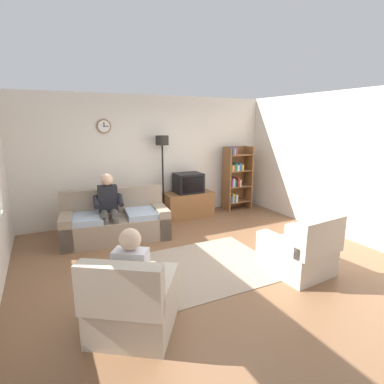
{
  "coord_description": "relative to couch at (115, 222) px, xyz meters",
  "views": [
    {
      "loc": [
        -2.17,
        -3.86,
        2.14
      ],
      "look_at": [
        0.06,
        0.68,
        0.97
      ],
      "focal_mm": 28.54,
      "sensor_mm": 36.0,
      "label": 1
    }
  ],
  "objects": [
    {
      "name": "ground_plane",
      "position": [
        1.07,
        -1.62,
        -0.31
      ],
      "size": [
        12.0,
        12.0,
        0.0
      ],
      "primitive_type": "plane",
      "color": "brown"
    },
    {
      "name": "back_wall_assembly",
      "position": [
        1.07,
        1.03,
        1.04
      ],
      "size": [
        6.2,
        0.17,
        2.7
      ],
      "color": "silver",
      "rests_on": "ground_plane"
    },
    {
      "name": "right_wall",
      "position": [
        3.93,
        -1.62,
        1.04
      ],
      "size": [
        0.12,
        5.8,
        2.7
      ],
      "primitive_type": "cube",
      "color": "silver",
      "rests_on": "ground_plane"
    },
    {
      "name": "couch",
      "position": [
        0.0,
        0.0,
        0.0
      ],
      "size": [
        1.99,
        1.1,
        0.9
      ],
      "color": "gray",
      "rests_on": "ground_plane"
    },
    {
      "name": "tv_stand",
      "position": [
        1.8,
        0.63,
        -0.03
      ],
      "size": [
        1.1,
        0.56,
        0.57
      ],
      "color": "brown",
      "rests_on": "ground_plane"
    },
    {
      "name": "tv",
      "position": [
        1.8,
        0.6,
        0.48
      ],
      "size": [
        0.6,
        0.49,
        0.44
      ],
      "color": "black",
      "rests_on": "tv_stand"
    },
    {
      "name": "bookshelf",
      "position": [
        3.13,
        0.7,
        0.48
      ],
      "size": [
        0.68,
        0.36,
        1.56
      ],
      "color": "brown",
      "rests_on": "ground_plane"
    },
    {
      "name": "floor_lamp",
      "position": [
        1.23,
        0.73,
        1.14
      ],
      "size": [
        0.28,
        0.28,
        1.85
      ],
      "color": "black",
      "rests_on": "ground_plane"
    },
    {
      "name": "armchair_near_window",
      "position": [
        -0.41,
        -2.7,
        -0.02
      ],
      "size": [
        1.15,
        1.18,
        0.9
      ],
      "color": "#BCAD99",
      "rests_on": "ground_plane"
    },
    {
      "name": "armchair_near_bookshelf",
      "position": [
        2.07,
        -2.51,
        -0.02
      ],
      "size": [
        0.87,
        0.95,
        0.9
      ],
      "color": "#BCAD99",
      "rests_on": "ground_plane"
    },
    {
      "name": "area_rug",
      "position": [
        0.86,
        -1.77,
        -0.31
      ],
      "size": [
        2.2,
        1.7,
        0.01
      ],
      "primitive_type": "cube",
      "color": "gray",
      "rests_on": "ground_plane"
    },
    {
      "name": "person_on_couch",
      "position": [
        -0.12,
        -0.11,
        0.39
      ],
      "size": [
        0.55,
        0.57,
        1.24
      ],
      "color": "black",
      "rests_on": "ground_plane"
    },
    {
      "name": "person_in_left_armchair",
      "position": [
        -0.36,
        -2.62,
        0.29
      ],
      "size": [
        0.61,
        0.64,
        1.12
      ],
      "color": "silver",
      "rests_on": "ground_plane"
    }
  ]
}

